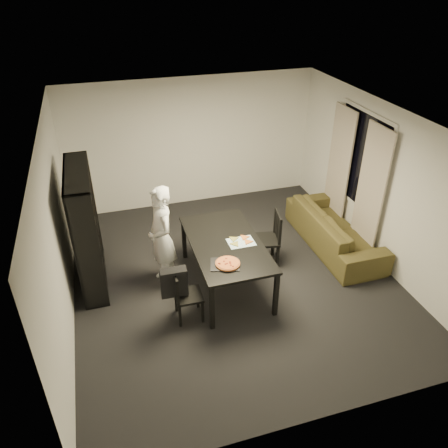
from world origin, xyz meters
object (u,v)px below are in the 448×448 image
object	(u,v)px
sofa	(335,229)
bookshelf	(86,229)
chair_left	(183,292)
chair_right	(271,235)
baking_tray	(225,264)
dining_table	(226,246)
pepperoni_pizza	(228,263)
person	(162,238)

from	to	relation	value
sofa	bookshelf	bearing A→B (deg)	86.57
chair_left	chair_right	world-z (taller)	chair_right
bookshelf	baking_tray	world-z (taller)	bookshelf
dining_table	pepperoni_pizza	size ratio (longest dim) A/B	5.38
person	sofa	distance (m)	3.14
bookshelf	pepperoni_pizza	world-z (taller)	bookshelf
baking_tray	pepperoni_pizza	xyz separation A→B (m)	(0.04, -0.02, 0.02)
chair_right	person	xyz separation A→B (m)	(-1.80, -0.01, 0.30)
dining_table	baking_tray	world-z (taller)	baking_tray
person	sofa	size ratio (longest dim) A/B	0.74
person	baking_tray	world-z (taller)	person
dining_table	sofa	bearing A→B (deg)	12.59
dining_table	pepperoni_pizza	xyz separation A→B (m)	(-0.14, -0.55, 0.10)
bookshelf	chair_left	bearing A→B (deg)	-47.72
bookshelf	baking_tray	size ratio (longest dim) A/B	4.75
baking_tray	sofa	xyz separation A→B (m)	(2.36, 1.02, -0.46)
chair_right	sofa	world-z (taller)	chair_right
dining_table	chair_left	distance (m)	1.02
chair_right	pepperoni_pizza	bearing A→B (deg)	-38.16
bookshelf	pepperoni_pizza	bearing A→B (deg)	-34.89
dining_table	pepperoni_pizza	world-z (taller)	pepperoni_pizza
pepperoni_pizza	sofa	world-z (taller)	pepperoni_pizza
person	baking_tray	size ratio (longest dim) A/B	4.18
chair_right	pepperoni_pizza	world-z (taller)	chair_right
person	pepperoni_pizza	distance (m)	1.18
person	baking_tray	bearing A→B (deg)	30.41
bookshelf	chair_right	size ratio (longest dim) A/B	2.01
bookshelf	sofa	distance (m)	4.22
bookshelf	chair_left	world-z (taller)	bookshelf
bookshelf	dining_table	distance (m)	2.14
dining_table	sofa	distance (m)	2.26
pepperoni_pizza	sofa	size ratio (longest dim) A/B	0.15
chair_left	sofa	bearing A→B (deg)	-68.88
person	bookshelf	bearing A→B (deg)	-120.31
chair_left	pepperoni_pizza	distance (m)	0.75
chair_left	baking_tray	bearing A→B (deg)	-85.27
pepperoni_pizza	chair_left	bearing A→B (deg)	-178.57
dining_table	pepperoni_pizza	distance (m)	0.58
chair_left	person	size ratio (longest dim) A/B	0.49
chair_left	person	xyz separation A→B (m)	(-0.11, 0.90, 0.37)
chair_right	chair_left	bearing A→B (deg)	-50.93
sofa	chair_left	bearing A→B (deg)	109.50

